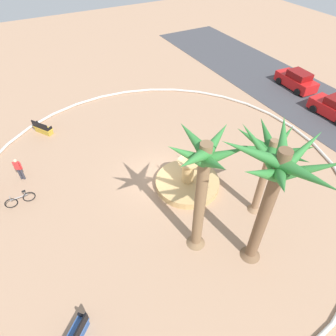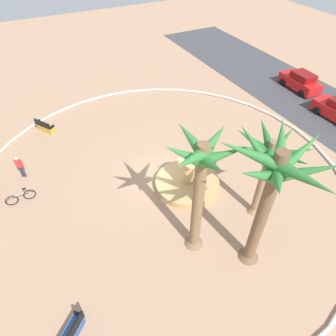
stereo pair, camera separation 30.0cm
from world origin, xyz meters
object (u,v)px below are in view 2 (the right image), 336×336
object	(u,v)px
palm_tree_mid_plaza	(269,157)
bench_east	(45,127)
palm_tree_by_curb	(272,183)
palm_tree_near_fountain	(200,179)
bench_west	(70,335)
person_cyclist_helmet	(20,166)
parked_car_leftmost	(300,82)
bicycle_red_frame	(21,197)
fountain	(187,182)

from	to	relation	value
palm_tree_mid_plaza	bench_east	distance (m)	16.92
palm_tree_by_curb	bench_east	xyz separation A→B (m)	(-15.91, -7.05, -4.96)
palm_tree_near_fountain	bench_west	distance (m)	8.25
palm_tree_mid_plaza	bench_west	xyz separation A→B (m)	(1.91, -10.99, -3.77)
person_cyclist_helmet	parked_car_leftmost	xyz separation A→B (m)	(-0.71, 24.83, -0.15)
palm_tree_mid_plaza	palm_tree_near_fountain	bearing A→B (deg)	-85.84
bench_east	parked_car_leftmost	distance (m)	22.94
bench_west	person_cyclist_helmet	distance (m)	11.03
palm_tree_mid_plaza	bicycle_red_frame	bearing A→B (deg)	-120.16
palm_tree_by_curb	parked_car_leftmost	xyz separation A→B (m)	(-12.03, 15.56, -4.53)
bench_west	person_cyclist_helmet	size ratio (longest dim) A/B	0.91
fountain	parked_car_leftmost	xyz separation A→B (m)	(-6.28, 15.79, 0.48)
bicycle_red_frame	person_cyclist_helmet	xyz separation A→B (m)	(-2.22, 0.39, 0.54)
bench_west	person_cyclist_helmet	world-z (taller)	person_cyclist_helmet
palm_tree_mid_plaza	bicycle_red_frame	world-z (taller)	palm_tree_mid_plaza
bench_west	parked_car_leftmost	world-z (taller)	parked_car_leftmost
person_cyclist_helmet	parked_car_leftmost	bearing A→B (deg)	91.64
bench_east	bench_west	world-z (taller)	same
bicycle_red_frame	palm_tree_mid_plaza	bearing A→B (deg)	59.84
bench_east	fountain	bearing A→B (deg)	33.86
person_cyclist_helmet	bench_west	bearing A→B (deg)	2.33
palm_tree_by_curb	bench_east	world-z (taller)	palm_tree_by_curb
palm_tree_by_curb	palm_tree_mid_plaza	size ratio (longest dim) A/B	1.34
palm_tree_by_curb	bench_west	distance (m)	10.13
person_cyclist_helmet	parked_car_leftmost	world-z (taller)	parked_car_leftmost
bench_west	person_cyclist_helmet	xyz separation A→B (m)	(-11.00, -0.45, 0.58)
palm_tree_by_curb	bench_west	xyz separation A→B (m)	(-0.32, -8.83, -4.96)
bench_east	bicycle_red_frame	bearing A→B (deg)	-20.98
palm_tree_by_curb	palm_tree_mid_plaza	world-z (taller)	palm_tree_by_curb
palm_tree_mid_plaza	bicycle_red_frame	xyz separation A→B (m)	(-6.87, -11.82, -3.73)
fountain	palm_tree_by_curb	distance (m)	7.63
palm_tree_by_curb	palm_tree_mid_plaza	bearing A→B (deg)	135.83
palm_tree_mid_plaza	parked_car_leftmost	size ratio (longest dim) A/B	1.30
bench_west	parked_car_leftmost	bearing A→B (deg)	115.66
parked_car_leftmost	bench_west	bearing A→B (deg)	-64.34
palm_tree_by_curb	person_cyclist_helmet	bearing A→B (deg)	-140.67
fountain	bench_west	bearing A→B (deg)	-57.69
palm_tree_near_fountain	palm_tree_mid_plaza	world-z (taller)	palm_tree_near_fountain
fountain	parked_car_leftmost	distance (m)	17.00
bench_east	parked_car_leftmost	size ratio (longest dim) A/B	0.40
palm_tree_near_fountain	bench_east	bearing A→B (deg)	-160.36
bicycle_red_frame	bench_west	bearing A→B (deg)	5.41
palm_tree_mid_plaza	parked_car_leftmost	xyz separation A→B (m)	(-9.80, 13.40, -3.34)
fountain	palm_tree_near_fountain	size ratio (longest dim) A/B	0.58
fountain	person_cyclist_helmet	world-z (taller)	fountain
bench_west	bicycle_red_frame	size ratio (longest dim) A/B	0.88
palm_tree_mid_plaza	bench_east	size ratio (longest dim) A/B	3.29
bench_west	bench_east	bearing A→B (deg)	173.48
person_cyclist_helmet	bench_east	bearing A→B (deg)	154.10
fountain	bench_west	size ratio (longest dim) A/B	2.64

